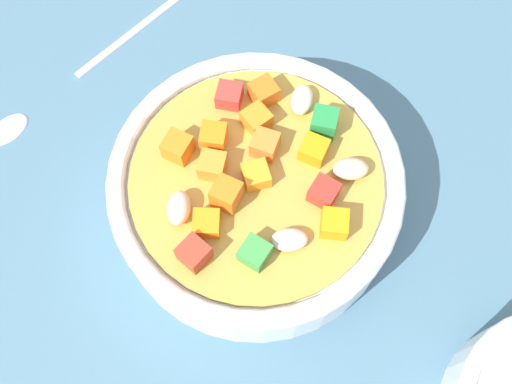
{
  "coord_description": "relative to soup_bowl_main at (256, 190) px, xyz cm",
  "views": [
    {
      "loc": [
        7.38,
        15.45,
        43.97
      ],
      "look_at": [
        0.0,
        0.0,
        2.87
      ],
      "focal_mm": 43.38,
      "sensor_mm": 36.0,
      "label": 1
    }
  ],
  "objects": [
    {
      "name": "ground_plane",
      "position": [
        0.01,
        0.01,
        -4.17
      ],
      "size": [
        140.0,
        140.0,
        2.0
      ],
      "primitive_type": "cube",
      "color": "#42667A"
    },
    {
      "name": "spoon",
      "position": [
        8.55,
        -16.96,
        -2.8
      ],
      "size": [
        21.39,
        8.91,
        0.8
      ],
      "rotation": [
        0.0,
        0.0,
        6.63
      ],
      "color": "silver",
      "rests_on": "ground_plane"
    },
    {
      "name": "soup_bowl_main",
      "position": [
        0.0,
        0.0,
        0.0
      ],
      "size": [
        20.62,
        20.62,
        7.26
      ],
      "color": "white",
      "rests_on": "ground_plane"
    }
  ]
}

